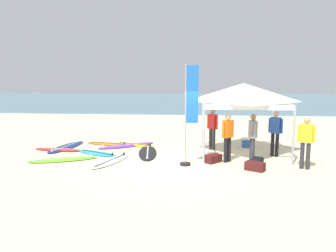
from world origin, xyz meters
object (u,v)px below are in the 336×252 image
(surfboard_lime, at_px, (63,159))
(surfboard_black, at_px, (148,153))
(person_yellow, at_px, (306,139))
(person_blue, at_px, (275,130))
(person_grey, at_px, (253,134))
(surfboard_cyan, at_px, (97,153))
(person_red, at_px, (212,126))
(surfboard_orange, at_px, (108,144))
(canopy_tent, at_px, (243,93))
(person_orange, at_px, (228,134))
(surfboard_white, at_px, (111,161))
(surfboard_purple, at_px, (126,145))
(gear_bag_near_tent, at_px, (255,166))
(surfboard_yellow, at_px, (135,145))
(gear_bag_by_pole, at_px, (213,159))
(gear_bag_on_sand, at_px, (257,163))
(cooler_box, at_px, (248,143))
(surfboard_red, at_px, (58,149))
(surfboard_navy, at_px, (66,147))
(banner_flag, at_px, (189,119))

(surfboard_lime, bearing_deg, surfboard_black, 25.07)
(surfboard_black, bearing_deg, person_yellow, -17.45)
(person_blue, bearing_deg, person_grey, -134.28)
(surfboard_cyan, relative_size, person_red, 1.16)
(surfboard_orange, bearing_deg, surfboard_lime, -105.86)
(canopy_tent, xyz_separation_m, person_yellow, (1.76, -1.94, -1.40))
(person_grey, bearing_deg, person_orange, -176.69)
(surfboard_white, bearing_deg, canopy_tent, 18.92)
(surfboard_purple, xyz_separation_m, person_grey, (4.99, -2.28, 0.95))
(surfboard_lime, relative_size, person_yellow, 1.44)
(surfboard_lime, xyz_separation_m, gear_bag_near_tent, (6.64, -0.71, 0.10))
(surfboard_black, height_order, surfboard_lime, same)
(surfboard_lime, distance_m, surfboard_white, 1.76)
(surfboard_yellow, bearing_deg, gear_bag_by_pole, -38.58)
(gear_bag_on_sand, relative_size, cooler_box, 1.20)
(surfboard_orange, bearing_deg, person_grey, -23.30)
(surfboard_red, xyz_separation_m, person_blue, (8.61, -0.18, 0.95))
(surfboard_cyan, xyz_separation_m, gear_bag_on_sand, (5.88, -1.31, 0.10))
(canopy_tent, height_order, surfboard_purple, canopy_tent)
(surfboard_cyan, bearing_deg, surfboard_navy, 148.26)
(person_red, distance_m, person_orange, 1.99)
(person_blue, height_order, banner_flag, banner_flag)
(surfboard_red, height_order, cooler_box, cooler_box)
(surfboard_white, bearing_deg, gear_bag_near_tent, -7.66)
(surfboard_cyan, xyz_separation_m, person_grey, (5.81, -0.71, 0.95))
(surfboard_yellow, distance_m, surfboard_navy, 2.92)
(person_blue, bearing_deg, gear_bag_near_tent, -117.21)
(surfboard_black, xyz_separation_m, person_red, (2.55, 0.92, 0.95))
(surfboard_cyan, distance_m, person_grey, 5.93)
(surfboard_navy, bearing_deg, surfboard_purple, 11.88)
(person_grey, distance_m, gear_bag_by_pole, 1.61)
(surfboard_red, height_order, person_grey, person_grey)
(surfboard_white, bearing_deg, person_grey, 4.82)
(banner_flag, distance_m, gear_bag_on_sand, 2.69)
(surfboard_white, bearing_deg, gear_bag_by_pole, 3.91)
(banner_flag, bearing_deg, surfboard_lime, 176.69)
(canopy_tent, height_order, surfboard_orange, canopy_tent)
(surfboard_purple, relative_size, banner_flag, 0.74)
(surfboard_white, bearing_deg, surfboard_lime, 178.10)
(surfboard_orange, relative_size, banner_flag, 0.61)
(surfboard_orange, bearing_deg, cooler_box, 0.16)
(surfboard_lime, height_order, gear_bag_near_tent, gear_bag_near_tent)
(surfboard_yellow, distance_m, cooler_box, 4.89)
(canopy_tent, xyz_separation_m, surfboard_yellow, (-4.45, 1.24, -2.35))
(surfboard_black, height_order, person_grey, person_grey)
(surfboard_yellow, xyz_separation_m, gear_bag_on_sand, (4.71, -3.04, 0.10))
(surfboard_black, xyz_separation_m, surfboard_navy, (-3.63, 0.77, 0.00))
(canopy_tent, distance_m, surfboard_navy, 7.68)
(person_red, distance_m, gear_bag_near_tent, 3.32)
(surfboard_lime, xyz_separation_m, person_red, (5.41, 2.25, 0.95))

